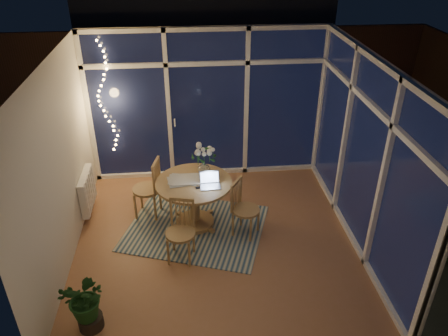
{
  "coord_description": "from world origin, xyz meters",
  "views": [
    {
      "loc": [
        -0.38,
        -4.9,
        4.06
      ],
      "look_at": [
        0.11,
        0.25,
        1.07
      ],
      "focal_mm": 35.0,
      "sensor_mm": 36.0,
      "label": 1
    }
  ],
  "objects": [
    {
      "name": "flower_vase",
      "position": [
        -0.14,
        0.67,
        0.86
      ],
      "size": [
        0.26,
        0.26,
        0.21
      ],
      "primitive_type": "imported",
      "rotation": [
        0.0,
        0.0,
        -0.33
      ],
      "color": "white",
      "rests_on": "dining_table"
    },
    {
      "name": "garden_fence",
      "position": [
        0.0,
        5.5,
        0.9
      ],
      "size": [
        11.0,
        0.08,
        1.8
      ],
      "primitive_type": "cube",
      "color": "#3D2816",
      "rests_on": "ground"
    },
    {
      "name": "garden_shrubs",
      "position": [
        -0.8,
        3.4,
        0.45
      ],
      "size": [
        0.9,
        0.9,
        0.9
      ],
      "primitive_type": "sphere",
      "color": "#163219",
      "rests_on": "ground"
    },
    {
      "name": "newspapers",
      "position": [
        -0.43,
        0.51,
        0.76
      ],
      "size": [
        0.43,
        0.33,
        0.02
      ],
      "primitive_type": "cube",
      "rotation": [
        0.0,
        0.0,
        0.05
      ],
      "color": "white",
      "rests_on": "dining_table"
    },
    {
      "name": "chair_left",
      "position": [
        -1.02,
        0.76,
        0.49
      ],
      "size": [
        0.54,
        0.54,
        0.98
      ],
      "primitive_type": "cube",
      "rotation": [
        0.0,
        0.0,
        -1.79
      ],
      "color": "#9A6D45",
      "rests_on": "floor"
    },
    {
      "name": "rug",
      "position": [
        -0.3,
        0.34,
        0.01
      ],
      "size": [
        2.37,
        2.12,
        0.01
      ],
      "primitive_type": "cube",
      "rotation": [
        0.0,
        0.0,
        -0.33
      ],
      "color": "beige",
      "rests_on": "floor"
    },
    {
      "name": "wall_back",
      "position": [
        0.0,
        2.0,
        1.3
      ],
      "size": [
        4.0,
        0.04,
        2.6
      ],
      "primitive_type": "cube",
      "color": "silver",
      "rests_on": "floor"
    },
    {
      "name": "wall_right",
      "position": [
        2.0,
        0.0,
        1.3
      ],
      "size": [
        0.04,
        4.0,
        2.6
      ],
      "primitive_type": "cube",
      "color": "silver",
      "rests_on": "floor"
    },
    {
      "name": "fairy_lights",
      "position": [
        -1.65,
        1.88,
        1.52
      ],
      "size": [
        0.24,
        0.1,
        1.85
      ],
      "primitive_type": null,
      "color": "#FFBE66",
      "rests_on": "window_wall_back"
    },
    {
      "name": "floor",
      "position": [
        0.0,
        0.0,
        0.0
      ],
      "size": [
        4.0,
        4.0,
        0.0
      ],
      "primitive_type": "plane",
      "color": "#9B6843",
      "rests_on": "ground"
    },
    {
      "name": "chair_right",
      "position": [
        0.42,
        0.14,
        0.44
      ],
      "size": [
        0.57,
        0.57,
        0.88
      ],
      "primitive_type": "cube",
      "rotation": [
        0.0,
        0.0,
        1.01
      ],
      "color": "#9A6D45",
      "rests_on": "floor"
    },
    {
      "name": "window_wall_back",
      "position": [
        0.0,
        1.96,
        1.3
      ],
      "size": [
        4.0,
        0.1,
        2.6
      ],
      "primitive_type": "cube",
      "color": "white",
      "rests_on": "floor"
    },
    {
      "name": "potted_plant",
      "position": [
        -1.55,
        -1.37,
        0.38
      ],
      "size": [
        0.68,
        0.64,
        0.76
      ],
      "primitive_type": "imported",
      "rotation": [
        0.0,
        0.0,
        -0.4
      ],
      "color": "#18441A",
      "rests_on": "floor"
    },
    {
      "name": "chair_front",
      "position": [
        -0.52,
        -0.31,
        0.45
      ],
      "size": [
        0.5,
        0.5,
        0.9
      ],
      "primitive_type": "cube",
      "rotation": [
        0.0,
        0.0,
        -0.24
      ],
      "color": "#9A6D45",
      "rests_on": "floor"
    },
    {
      "name": "wall_front",
      "position": [
        0.0,
        -2.0,
        1.3
      ],
      "size": [
        4.0,
        0.04,
        2.6
      ],
      "primitive_type": "cube",
      "color": "silver",
      "rests_on": "floor"
    },
    {
      "name": "laptop",
      "position": [
        -0.08,
        0.29,
        0.86
      ],
      "size": [
        0.3,
        0.26,
        0.21
      ],
      "primitive_type": null,
      "rotation": [
        0.0,
        0.0,
        0.05
      ],
      "color": "#B4B5B9",
      "rests_on": "dining_table"
    },
    {
      "name": "garden_patio",
      "position": [
        0.5,
        5.0,
        -0.06
      ],
      "size": [
        12.0,
        6.0,
        0.1
      ],
      "primitive_type": "cube",
      "color": "black",
      "rests_on": "ground"
    },
    {
      "name": "radiator",
      "position": [
        -1.94,
        0.9,
        0.4
      ],
      "size": [
        0.1,
        0.7,
        0.58
      ],
      "primitive_type": "cube",
      "color": "white",
      "rests_on": "wall_left"
    },
    {
      "name": "dining_table",
      "position": [
        -0.3,
        0.44,
        0.38
      ],
      "size": [
        1.4,
        1.4,
        0.75
      ],
      "primitive_type": "cylinder",
      "rotation": [
        0.0,
        0.0,
        -0.33
      ],
      "color": "#9A6D45",
      "rests_on": "floor"
    },
    {
      "name": "bowl",
      "position": [
        -0.01,
        0.54,
        0.77
      ],
      "size": [
        0.19,
        0.19,
        0.04
      ],
      "primitive_type": "imported",
      "rotation": [
        0.0,
        0.0,
        -0.33
      ],
      "color": "white",
      "rests_on": "dining_table"
    },
    {
      "name": "phone",
      "position": [
        -0.24,
        0.27,
        0.76
      ],
      "size": [
        0.1,
        0.06,
        0.01
      ],
      "primitive_type": "cube",
      "rotation": [
        0.0,
        0.0,
        0.1
      ],
      "color": "black",
      "rests_on": "dining_table"
    },
    {
      "name": "wall_left",
      "position": [
        -2.0,
        0.0,
        1.3
      ],
      "size": [
        0.04,
        4.0,
        2.6
      ],
      "primitive_type": "cube",
      "color": "silver",
      "rests_on": "floor"
    },
    {
      "name": "ceiling",
      "position": [
        0.0,
        0.0,
        2.6
      ],
      "size": [
        4.0,
        4.0,
        0.0
      ],
      "primitive_type": "plane",
      "color": "white",
      "rests_on": "wall_back"
    },
    {
      "name": "window_wall_right",
      "position": [
        1.96,
        0.0,
        1.3
      ],
      "size": [
        0.1,
        4.0,
        2.6
      ],
      "primitive_type": "cube",
      "color": "white",
      "rests_on": "floor"
    }
  ]
}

